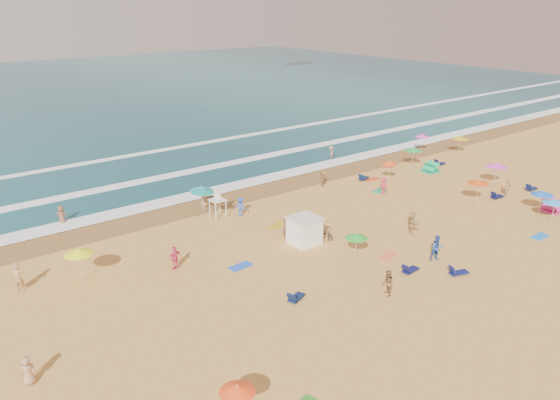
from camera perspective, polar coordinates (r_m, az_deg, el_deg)
ground at (r=43.56m, az=6.88°, el=-3.46°), size 220.00×220.00×0.00m
ocean at (r=116.94m, az=-23.73°, el=9.92°), size 220.00×140.00×0.18m
wet_sand at (r=52.50m, az=-2.69°, el=0.84°), size 220.00×220.00×0.00m
surf_foam at (r=59.56m, az=-7.61°, el=3.13°), size 200.00×18.70×0.05m
cabana at (r=41.15m, az=2.56°, el=-3.27°), size 2.00×2.00×2.00m
cabana_roof at (r=40.74m, az=2.59°, el=-1.90°), size 2.20×2.20×0.12m
bicycle at (r=42.33m, az=4.78°, el=-3.48°), size 0.58×1.62×0.85m
lifeguard_stand at (r=46.35m, az=-6.53°, el=-0.57°), size 1.20×1.20×2.10m
beach_umbrellas at (r=43.48m, az=7.21°, el=-0.50°), size 60.39×30.68×0.79m
loungers at (r=44.93m, az=13.33°, el=-2.89°), size 49.37×19.34×0.34m
towels at (r=43.49m, az=9.90°, el=-3.65°), size 46.31×24.90×0.03m
popup_tents at (r=56.79m, az=20.68°, el=1.66°), size 3.25×15.66×1.20m
beachgoers at (r=45.37m, az=2.91°, el=-1.23°), size 43.64×26.49×2.13m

